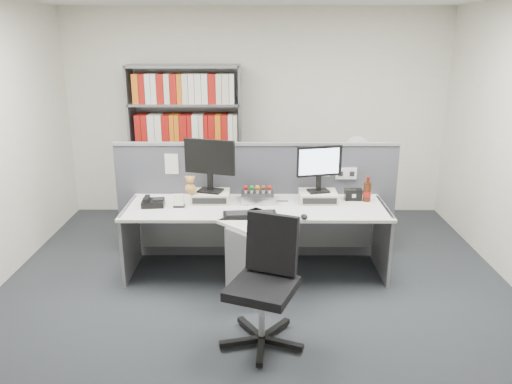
{
  "coord_description": "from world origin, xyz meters",
  "views": [
    {
      "loc": [
        0.02,
        -3.9,
        2.34
      ],
      "look_at": [
        0.0,
        0.65,
        0.92
      ],
      "focal_mm": 35.18,
      "sensor_mm": 36.0,
      "label": 1
    }
  ],
  "objects_px": {
    "keyboard": "(250,214)",
    "desk_calendar": "(179,202)",
    "desk": "(256,239)",
    "desk_fan": "(356,151)",
    "monitor_left": "(210,161)",
    "desk_phone": "(153,202)",
    "shelving_unit": "(187,146)",
    "speaker": "(353,194)",
    "filing_cabinet": "(353,204)",
    "desktop_pc": "(257,197)",
    "cola_bottle": "(367,192)",
    "monitor_right": "(319,165)",
    "office_chair": "(266,278)",
    "mouse": "(304,217)"
  },
  "relations": [
    {
      "from": "desk_calendar",
      "to": "speaker",
      "type": "bearing_deg",
      "value": 7.43
    },
    {
      "from": "monitor_right",
      "to": "office_chair",
      "type": "height_order",
      "value": "monitor_right"
    },
    {
      "from": "desk_fan",
      "to": "desk_phone",
      "type": "bearing_deg",
      "value": -152.32
    },
    {
      "from": "desk_calendar",
      "to": "speaker",
      "type": "xyz_separation_m",
      "value": [
        1.76,
        0.23,
        0.0
      ]
    },
    {
      "from": "cola_bottle",
      "to": "shelving_unit",
      "type": "distance_m",
      "value": 2.51
    },
    {
      "from": "monitor_left",
      "to": "desk_calendar",
      "type": "xyz_separation_m",
      "value": [
        -0.3,
        -0.19,
        -0.37
      ]
    },
    {
      "from": "shelving_unit",
      "to": "office_chair",
      "type": "relative_size",
      "value": 1.99
    },
    {
      "from": "mouse",
      "to": "filing_cabinet",
      "type": "distance_m",
      "value": 1.75
    },
    {
      "from": "desk",
      "to": "desk_fan",
      "type": "distance_m",
      "value": 1.93
    },
    {
      "from": "desk_phone",
      "to": "office_chair",
      "type": "bearing_deg",
      "value": -47.28
    },
    {
      "from": "office_chair",
      "to": "cola_bottle",
      "type": "bearing_deg",
      "value": 52.27
    },
    {
      "from": "monitor_right",
      "to": "keyboard",
      "type": "xyz_separation_m",
      "value": [
        -0.69,
        -0.45,
        -0.37
      ]
    },
    {
      "from": "desktop_pc",
      "to": "desk_calendar",
      "type": "height_order",
      "value": "desk_calendar"
    },
    {
      "from": "monitor_left",
      "to": "desk_calendar",
      "type": "relative_size",
      "value": 4.12
    },
    {
      "from": "shelving_unit",
      "to": "office_chair",
      "type": "bearing_deg",
      "value": -70.86
    },
    {
      "from": "desk_fan",
      "to": "office_chair",
      "type": "xyz_separation_m",
      "value": [
        -1.12,
        -2.37,
        -0.47
      ]
    },
    {
      "from": "keyboard",
      "to": "office_chair",
      "type": "relative_size",
      "value": 0.51
    },
    {
      "from": "desktop_pc",
      "to": "desk_calendar",
      "type": "xyz_separation_m",
      "value": [
        -0.78,
        -0.19,
        0.01
      ]
    },
    {
      "from": "speaker",
      "to": "office_chair",
      "type": "bearing_deg",
      "value": -123.32
    },
    {
      "from": "shelving_unit",
      "to": "desk_fan",
      "type": "height_order",
      "value": "shelving_unit"
    },
    {
      "from": "desk",
      "to": "mouse",
      "type": "relative_size",
      "value": 25.2
    },
    {
      "from": "desk_phone",
      "to": "shelving_unit",
      "type": "height_order",
      "value": "shelving_unit"
    },
    {
      "from": "desk",
      "to": "office_chair",
      "type": "relative_size",
      "value": 2.59
    },
    {
      "from": "monitor_left",
      "to": "desktop_pc",
      "type": "height_order",
      "value": "monitor_left"
    },
    {
      "from": "mouse",
      "to": "shelving_unit",
      "type": "xyz_separation_m",
      "value": [
        -1.35,
        1.98,
        0.24
      ]
    },
    {
      "from": "keyboard",
      "to": "desk",
      "type": "bearing_deg",
      "value": 47.3
    },
    {
      "from": "keyboard",
      "to": "desk_phone",
      "type": "xyz_separation_m",
      "value": [
        -0.97,
        0.29,
        0.02
      ]
    },
    {
      "from": "monitor_left",
      "to": "keyboard",
      "type": "relative_size",
      "value": 1.05
    },
    {
      "from": "desk",
      "to": "desktop_pc",
      "type": "relative_size",
      "value": 7.83
    },
    {
      "from": "keyboard",
      "to": "desk_calendar",
      "type": "height_order",
      "value": "desk_calendar"
    },
    {
      "from": "keyboard",
      "to": "mouse",
      "type": "bearing_deg",
      "value": -7.54
    },
    {
      "from": "speaker",
      "to": "shelving_unit",
      "type": "distance_m",
      "value": 2.38
    },
    {
      "from": "cola_bottle",
      "to": "mouse",
      "type": "bearing_deg",
      "value": -142.89
    },
    {
      "from": "keyboard",
      "to": "speaker",
      "type": "bearing_deg",
      "value": 24.86
    },
    {
      "from": "cola_bottle",
      "to": "filing_cabinet",
      "type": "distance_m",
      "value": 1.12
    },
    {
      "from": "shelving_unit",
      "to": "desk_phone",
      "type": "bearing_deg",
      "value": -94.63
    },
    {
      "from": "keyboard",
      "to": "desk_calendar",
      "type": "bearing_deg",
      "value": 159.68
    },
    {
      "from": "keyboard",
      "to": "filing_cabinet",
      "type": "xyz_separation_m",
      "value": [
        1.26,
        1.46,
        -0.39
      ]
    },
    {
      "from": "cola_bottle",
      "to": "office_chair",
      "type": "height_order",
      "value": "office_chair"
    },
    {
      "from": "cola_bottle",
      "to": "shelving_unit",
      "type": "height_order",
      "value": "shelving_unit"
    },
    {
      "from": "desk",
      "to": "filing_cabinet",
      "type": "distance_m",
      "value": 1.85
    },
    {
      "from": "monitor_left",
      "to": "monitor_right",
      "type": "bearing_deg",
      "value": -0.01
    },
    {
      "from": "speaker",
      "to": "filing_cabinet",
      "type": "height_order",
      "value": "speaker"
    },
    {
      "from": "monitor_right",
      "to": "desk_calendar",
      "type": "xyz_separation_m",
      "value": [
        -1.4,
        -0.19,
        -0.33
      ]
    },
    {
      "from": "desk_phone",
      "to": "office_chair",
      "type": "height_order",
      "value": "office_chair"
    },
    {
      "from": "desk_calendar",
      "to": "filing_cabinet",
      "type": "height_order",
      "value": "desk_calendar"
    },
    {
      "from": "desk",
      "to": "monitor_left",
      "type": "relative_size",
      "value": 4.81
    },
    {
      "from": "mouse",
      "to": "desk_fan",
      "type": "xyz_separation_m",
      "value": [
        0.75,
        1.53,
        0.27
      ]
    },
    {
      "from": "monitor_right",
      "to": "speaker",
      "type": "distance_m",
      "value": 0.49
    },
    {
      "from": "desk",
      "to": "desk_fan",
      "type": "bearing_deg",
      "value": 49.38
    }
  ]
}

